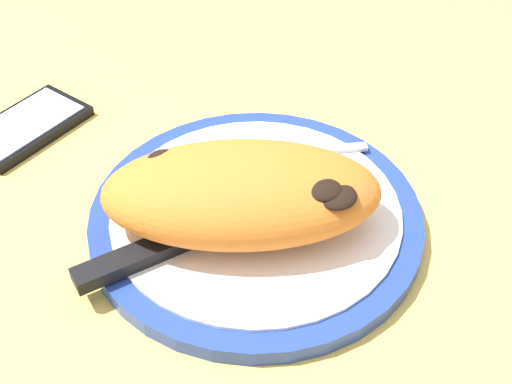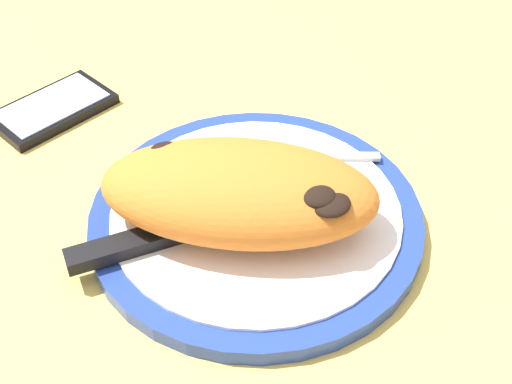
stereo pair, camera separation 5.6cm
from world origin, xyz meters
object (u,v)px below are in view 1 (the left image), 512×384
Objects in this scene: calzone at (242,193)px; knife at (168,245)px; smartphone at (26,126)px; plate at (256,217)px; fork at (267,155)px.

calzone is 7.12cm from knife.
knife is at bearing 28.16° from calzone.
smartphone is (22.01, -14.03, -4.58)cm from calzone.
knife is at bearing 34.47° from plate.
plate is 4.69cm from calzone.
plate is 1.80× the size of fork.
fork is 0.79× the size of knife.
knife is 1.45× the size of smartphone.
fork is 13.90cm from knife.
fork is 24.55cm from smartphone.
plate is 26.22cm from smartphone.
knife is (5.75, 3.08, -2.84)cm from calzone.
calzone is 9.29cm from fork.
fork reaches higher than plate.
plate is 8.40cm from knife.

